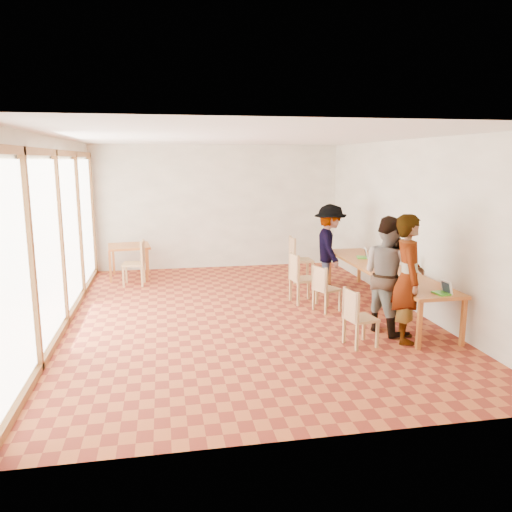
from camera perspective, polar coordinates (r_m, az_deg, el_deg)
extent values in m
plane|color=#AE512A|center=(8.73, -1.32, -6.68)|extent=(8.00, 8.00, 0.00)
cube|color=white|center=(12.34, -4.37, 5.60)|extent=(6.00, 0.10, 3.00)
cube|color=white|center=(4.57, 6.76, -3.64)|extent=(6.00, 0.10, 3.00)
cube|color=white|center=(9.36, 17.12, 3.44)|extent=(0.10, 8.00, 3.00)
cube|color=white|center=(8.45, -21.60, 2.40)|extent=(0.10, 8.00, 3.00)
cube|color=white|center=(8.33, -1.41, 13.53)|extent=(6.00, 8.00, 0.04)
cube|color=#AF6926|center=(9.17, 14.40, -1.48)|extent=(0.80, 4.00, 0.05)
cube|color=#AF6926|center=(7.45, 18.16, -7.56)|extent=(0.06, 0.06, 0.70)
cube|color=#AF6926|center=(10.88, 8.39, -1.34)|extent=(0.06, 0.06, 0.70)
cube|color=#AF6926|center=(7.79, 22.59, -7.05)|extent=(0.06, 0.06, 0.70)
cube|color=#AF6926|center=(11.12, 11.71, -1.19)|extent=(0.06, 0.06, 0.70)
cube|color=#AF6926|center=(11.60, -14.32, 1.08)|extent=(0.90, 0.90, 0.05)
cube|color=#AF6926|center=(11.32, -16.32, -1.19)|extent=(0.05, 0.05, 0.70)
cube|color=#AF6926|center=(12.08, -15.97, -0.43)|extent=(0.05, 0.05, 0.70)
cube|color=#AF6926|center=(11.27, -12.37, -1.06)|extent=(0.05, 0.05, 0.70)
cube|color=#AF6926|center=(12.03, -12.27, -0.30)|extent=(0.05, 0.05, 0.70)
cube|color=tan|center=(7.36, 11.90, -7.02)|extent=(0.46, 0.46, 0.04)
cube|color=tan|center=(7.20, 10.79, -5.50)|extent=(0.11, 0.39, 0.41)
cube|color=tan|center=(8.93, 8.11, -3.78)|extent=(0.50, 0.50, 0.04)
cube|color=tan|center=(8.77, 7.31, -2.56)|extent=(0.18, 0.37, 0.40)
cube|color=tan|center=(9.37, 5.47, -2.67)|extent=(0.49, 0.49, 0.04)
cube|color=tan|center=(9.23, 4.38, -1.26)|extent=(0.10, 0.44, 0.46)
cube|color=tan|center=(11.00, 5.22, -0.49)|extent=(0.46, 0.46, 0.04)
cube|color=tan|center=(10.90, 4.19, 0.82)|extent=(0.05, 0.46, 0.48)
cube|color=tan|center=(10.94, -13.82, -0.91)|extent=(0.48, 0.48, 0.04)
cube|color=tan|center=(10.86, -12.83, 0.43)|extent=(0.08, 0.45, 0.47)
imported|color=gray|center=(7.59, 16.98, -2.49)|extent=(0.65, 0.80, 1.89)
imported|color=gray|center=(7.94, 14.85, -2.07)|extent=(0.95, 1.06, 1.81)
imported|color=gray|center=(10.35, 8.41, 1.01)|extent=(0.81, 1.22, 1.76)
cube|color=green|center=(7.64, 20.40, -4.02)|extent=(0.19, 0.25, 0.02)
cube|color=white|center=(7.67, 20.95, -3.33)|extent=(0.09, 0.22, 0.20)
cube|color=green|center=(9.17, 14.60, -1.24)|extent=(0.26, 0.31, 0.03)
cube|color=white|center=(9.17, 15.22, -0.64)|extent=(0.14, 0.26, 0.23)
cube|color=green|center=(9.99, 11.97, -0.15)|extent=(0.23, 0.28, 0.03)
cube|color=white|center=(9.98, 12.48, 0.34)|extent=(0.13, 0.23, 0.20)
imported|color=gold|center=(9.87, 13.85, -0.17)|extent=(0.13, 0.13, 0.09)
cylinder|color=#1A6A3F|center=(8.90, 17.60, -0.94)|extent=(0.07, 0.07, 0.28)
cylinder|color=silver|center=(8.16, 16.18, -2.60)|extent=(0.07, 0.07, 0.09)
cylinder|color=white|center=(10.05, 13.77, -0.06)|extent=(0.08, 0.08, 0.06)
cube|color=#CB4872|center=(7.75, 20.50, -3.85)|extent=(0.05, 0.10, 0.01)
cube|color=black|center=(8.00, 16.94, -2.90)|extent=(0.16, 0.26, 0.09)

